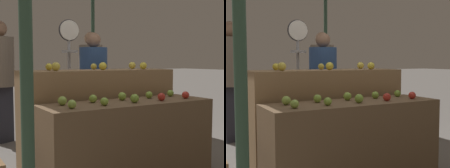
{
  "view_description": "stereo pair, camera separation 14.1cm",
  "coord_description": "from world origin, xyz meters",
  "views": [
    {
      "loc": [
        -1.67,
        -2.45,
        1.17
      ],
      "look_at": [
        -0.0,
        0.3,
        0.92
      ],
      "focal_mm": 50.0,
      "sensor_mm": 36.0,
      "label": 1
    },
    {
      "loc": [
        -1.54,
        -2.52,
        1.17
      ],
      "look_at": [
        -0.0,
        0.3,
        0.92
      ],
      "focal_mm": 50.0,
      "sensor_mm": 36.0,
      "label": 2
    }
  ],
  "objects": [
    {
      "name": "display_counter_front",
      "position": [
        0.0,
        0.0,
        0.39
      ],
      "size": [
        1.71,
        0.55,
        0.77
      ],
      "primitive_type": "cube",
      "color": "brown",
      "rests_on": "ground_plane"
    },
    {
      "name": "apple_front_4",
      "position": [
        0.64,
        -0.11,
        0.81
      ],
      "size": [
        0.08,
        0.08,
        0.08
      ],
      "primitive_type": "sphere",
      "color": "#B72D23",
      "rests_on": "display_counter_front"
    },
    {
      "name": "person_customer_left",
      "position": [
        0.72,
        2.18,
        0.93
      ],
      "size": [
        0.4,
        0.4,
        1.63
      ],
      "rotation": [
        0.0,
        0.0,
        3.12
      ],
      "color": "#2D2D38",
      "rests_on": "ground_plane"
    },
    {
      "name": "apple_front_1",
      "position": [
        -0.33,
        -0.11,
        0.81
      ],
      "size": [
        0.07,
        0.07,
        0.07
      ],
      "primitive_type": "sphere",
      "color": "#84AD3D",
      "rests_on": "display_counter_front"
    },
    {
      "name": "apple_front_2",
      "position": [
        0.0,
        -0.1,
        0.81
      ],
      "size": [
        0.08,
        0.08,
        0.08
      ],
      "primitive_type": "sphere",
      "color": "#7AA338",
      "rests_on": "display_counter_front"
    },
    {
      "name": "apple_front_8",
      "position": [
        0.33,
        0.1,
        0.81
      ],
      "size": [
        0.07,
        0.07,
        0.07
      ],
      "primitive_type": "sphere",
      "color": "#7AA338",
      "rests_on": "display_counter_front"
    },
    {
      "name": "apple_back_2",
      "position": [
        0.54,
        0.49,
        1.1
      ],
      "size": [
        0.08,
        0.08,
        0.08
      ],
      "primitive_type": "sphere",
      "color": "gold",
      "rests_on": "display_counter_back"
    },
    {
      "name": "apple_back_0",
      "position": [
        -0.54,
        0.49,
        1.11
      ],
      "size": [
        0.09,
        0.09,
        0.09
      ],
      "primitive_type": "sphere",
      "color": "gold",
      "rests_on": "display_counter_back"
    },
    {
      "name": "person_vendor_at_scale",
      "position": [
        0.34,
        1.35,
        0.88
      ],
      "size": [
        0.45,
        0.45,
        1.55
      ],
      "rotation": [
        0.0,
        0.0,
        2.93
      ],
      "color": "#2D2D38",
      "rests_on": "ground_plane"
    },
    {
      "name": "apple_back_4",
      "position": [
        0.0,
        0.71,
        1.1
      ],
      "size": [
        0.07,
        0.07,
        0.07
      ],
      "primitive_type": "sphere",
      "color": "gold",
      "rests_on": "display_counter_back"
    },
    {
      "name": "apple_front_0",
      "position": [
        -0.64,
        -0.12,
        0.81
      ],
      "size": [
        0.07,
        0.07,
        0.07
      ],
      "primitive_type": "sphere",
      "color": "#8EB247",
      "rests_on": "display_counter_front"
    },
    {
      "name": "apple_front_7",
      "position": [
        0.0,
        0.11,
        0.81
      ],
      "size": [
        0.08,
        0.08,
        0.08
      ],
      "primitive_type": "sphere",
      "color": "#84AD3D",
      "rests_on": "display_counter_front"
    },
    {
      "name": "apple_front_5",
      "position": [
        -0.64,
        0.1,
        0.81
      ],
      "size": [
        0.08,
        0.08,
        0.08
      ],
      "primitive_type": "sphere",
      "color": "#8EB247",
      "rests_on": "display_counter_front"
    },
    {
      "name": "person_customer_right",
      "position": [
        -0.75,
        2.11,
        0.98
      ],
      "size": [
        0.51,
        0.51,
        1.72
      ],
      "rotation": [
        0.0,
        0.0,
        3.51
      ],
      "color": "#2D2D38",
      "rests_on": "ground_plane"
    },
    {
      "name": "produce_scale",
      "position": [
        -0.1,
        1.16,
        1.21
      ],
      "size": [
        0.27,
        0.2,
        1.67
      ],
      "color": "#99999E",
      "rests_on": "ground_plane"
    },
    {
      "name": "apple_front_3",
      "position": [
        0.31,
        -0.11,
        0.81
      ],
      "size": [
        0.08,
        0.08,
        0.08
      ],
      "primitive_type": "sphere",
      "color": "#B72D23",
      "rests_on": "display_counter_front"
    },
    {
      "name": "apple_back_1",
      "position": [
        0.0,
        0.5,
        1.1
      ],
      "size": [
        0.09,
        0.09,
        0.09
      ],
      "primitive_type": "sphere",
      "color": "gold",
      "rests_on": "display_counter_back"
    },
    {
      "name": "apple_back_5",
      "position": [
        0.54,
        0.71,
        1.1
      ],
      "size": [
        0.09,
        0.09,
        0.09
      ],
      "primitive_type": "sphere",
      "color": "yellow",
      "rests_on": "display_counter_back"
    },
    {
      "name": "apple_front_6",
      "position": [
        -0.33,
        0.11,
        0.81
      ],
      "size": [
        0.08,
        0.08,
        0.08
      ],
      "primitive_type": "sphere",
      "color": "#84AD3D",
      "rests_on": "display_counter_front"
    },
    {
      "name": "apple_front_9",
      "position": [
        0.63,
        0.11,
        0.81
      ],
      "size": [
        0.07,
        0.07,
        0.07
      ],
      "primitive_type": "sphere",
      "color": "#7AA338",
      "rests_on": "display_counter_front"
    },
    {
      "name": "display_counter_back",
      "position": [
        0.0,
        0.6,
        0.53
      ],
      "size": [
        1.71,
        0.55,
        1.06
      ],
      "primitive_type": "cube",
      "color": "olive",
      "rests_on": "ground_plane"
    },
    {
      "name": "apple_back_3",
      "position": [
        -0.54,
        0.7,
        1.1
      ],
      "size": [
        0.08,
        0.08,
        0.08
      ],
      "primitive_type": "sphere",
      "color": "gold",
      "rests_on": "display_counter_back"
    }
  ]
}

